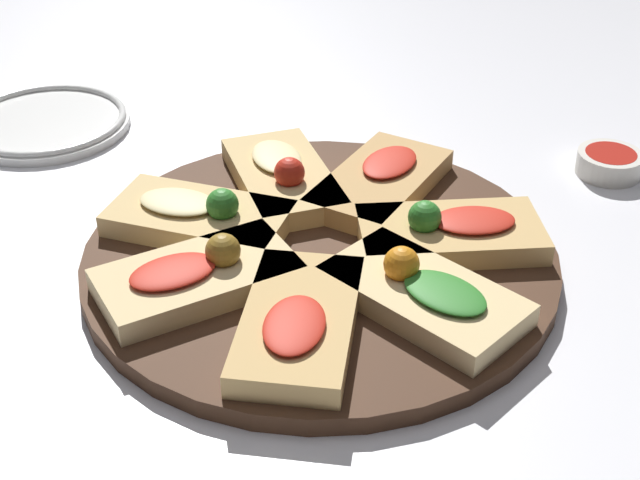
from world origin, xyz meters
The scene contains 11 objects.
ground_plane centered at (0.00, 0.00, 0.00)m, with size 3.00×3.00×0.00m, color white.
serving_board centered at (0.00, 0.00, 0.01)m, with size 0.44×0.44×0.02m, color #422819.
focaccia_slice_0 centered at (-0.12, 0.02, 0.03)m, with size 0.18×0.11×0.05m.
focaccia_slice_1 centered at (-0.09, -0.08, 0.03)m, with size 0.19×0.18×0.05m.
focaccia_slice_2 centered at (0.01, -0.12, 0.03)m, with size 0.11×0.18×0.03m.
focaccia_slice_3 centered at (0.10, -0.07, 0.03)m, with size 0.19×0.17×0.05m.
focaccia_slice_4 centered at (0.11, 0.04, 0.03)m, with size 0.19×0.14×0.05m.
focaccia_slice_5 centered at (0.05, 0.11, 0.03)m, with size 0.15×0.19×0.05m.
focaccia_slice_6 centered at (-0.06, 0.11, 0.03)m, with size 0.16×0.19×0.03m.
plate_right centered at (0.44, -0.04, 0.01)m, with size 0.20×0.20×0.02m.
dipping_bowl centered at (-0.15, -0.33, 0.01)m, with size 0.07×0.07×0.03m.
Camera 1 is at (-0.40, 0.55, 0.48)m, focal length 50.00 mm.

